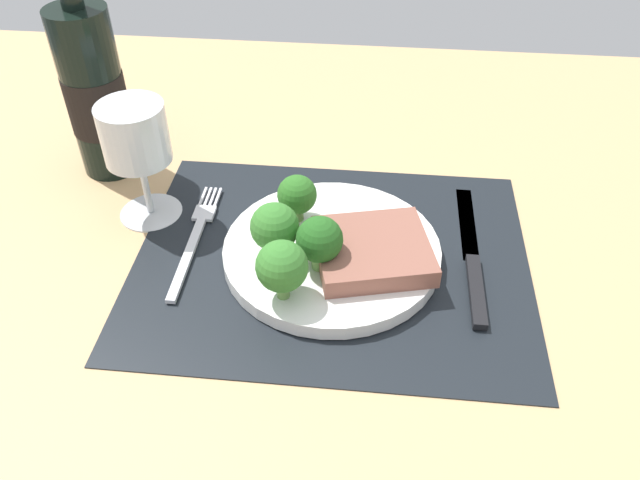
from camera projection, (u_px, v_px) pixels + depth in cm
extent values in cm
cube|color=tan|center=(331.00, 269.00, 70.22)|extent=(140.00, 110.00, 3.00)
cube|color=black|center=(332.00, 258.00, 69.14)|extent=(42.19, 33.73, 0.30)
cylinder|color=white|center=(332.00, 252.00, 68.52)|extent=(23.21, 23.21, 1.60)
cube|color=#8C5647|center=(373.00, 251.00, 65.87)|extent=(13.63, 12.89, 2.14)
cylinder|color=#6B994C|center=(320.00, 261.00, 65.05)|extent=(1.64, 1.64, 1.69)
sphere|color=#235B1E|center=(319.00, 239.00, 63.18)|extent=(4.74, 4.74, 4.74)
cylinder|color=#5B8942|center=(298.00, 213.00, 70.99)|extent=(1.33, 1.33, 1.55)
sphere|color=#2D6B23|center=(297.00, 195.00, 69.28)|extent=(4.34, 4.34, 4.34)
cylinder|color=#5B8942|center=(283.00, 289.00, 61.87)|extent=(1.26, 1.26, 1.80)
sphere|color=#387A2D|center=(282.00, 266.00, 59.88)|extent=(5.05, 5.05, 5.05)
cylinder|color=#6B994C|center=(276.00, 247.00, 66.85)|extent=(1.30, 1.30, 1.32)
sphere|color=#387A2D|center=(275.00, 227.00, 65.01)|extent=(5.07, 5.07, 5.07)
cube|color=silver|center=(187.00, 258.00, 68.55)|extent=(1.00, 13.00, 0.50)
cube|color=silver|center=(204.00, 213.00, 74.42)|extent=(2.40, 2.60, 0.40)
cube|color=silver|center=(203.00, 197.00, 76.82)|extent=(0.30, 3.60, 0.35)
cube|color=silver|center=(208.00, 197.00, 76.77)|extent=(0.30, 3.60, 0.35)
cube|color=silver|center=(213.00, 197.00, 76.73)|extent=(0.30, 3.60, 0.35)
cube|color=silver|center=(218.00, 198.00, 76.68)|extent=(0.30, 3.60, 0.35)
cube|color=black|center=(476.00, 290.00, 64.69)|extent=(1.40, 10.00, 0.80)
cube|color=silver|center=(468.00, 221.00, 73.51)|extent=(1.80, 13.00, 0.30)
cylinder|color=black|center=(96.00, 94.00, 76.03)|extent=(7.07, 7.07, 20.57)
cylinder|color=black|center=(98.00, 102.00, 76.70)|extent=(7.21, 7.21, 7.20)
cylinder|color=silver|center=(151.00, 212.00, 75.21)|extent=(7.22, 7.22, 0.40)
cylinder|color=silver|center=(146.00, 186.00, 72.72)|extent=(0.80, 0.80, 7.20)
cylinder|color=silver|center=(134.00, 133.00, 68.23)|extent=(7.31, 7.31, 6.52)
cylinder|color=#560C19|center=(138.00, 149.00, 69.54)|extent=(6.43, 6.43, 2.54)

